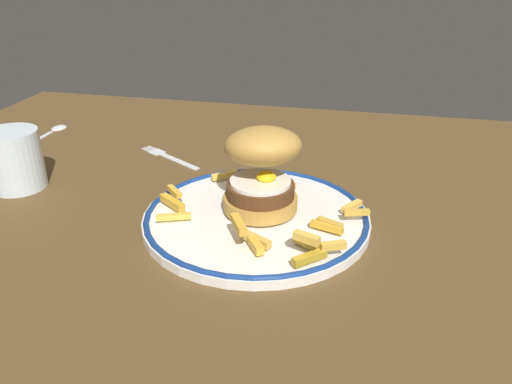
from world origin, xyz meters
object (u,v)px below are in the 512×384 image
(spoon, at_px, (54,129))
(water_glass, at_px, (15,164))
(dinner_plate, at_px, (256,218))
(burger, at_px, (262,167))
(fork, at_px, (168,156))

(spoon, bearing_deg, water_glass, -68.73)
(dinner_plate, xyz_separation_m, burger, (0.00, 0.02, 0.06))
(water_glass, height_order, spoon, water_glass)
(burger, bearing_deg, water_glass, 178.33)
(burger, relative_size, spoon, 1.01)
(water_glass, bearing_deg, burger, -1.67)
(fork, bearing_deg, water_glass, -137.72)
(dinner_plate, height_order, fork, dinner_plate)
(water_glass, bearing_deg, dinner_plate, -4.89)
(dinner_plate, xyz_separation_m, fork, (-0.20, 0.19, -0.01))
(burger, height_order, fork, burger)
(dinner_plate, height_order, water_glass, water_glass)
(burger, height_order, spoon, burger)
(dinner_plate, relative_size, spoon, 2.22)
(water_glass, height_order, fork, water_glass)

